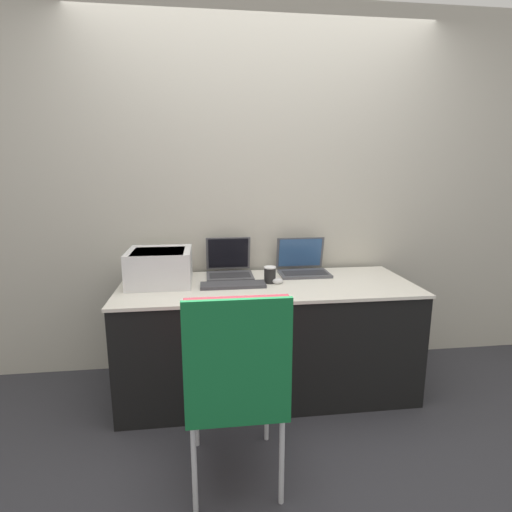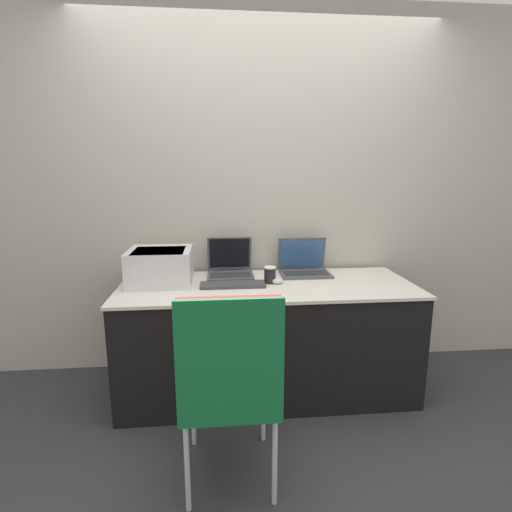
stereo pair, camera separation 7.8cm
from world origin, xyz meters
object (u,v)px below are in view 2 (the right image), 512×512
object	(u,v)px
printer	(160,265)
mouse	(278,281)
laptop_left	(230,267)
laptop_right	(304,266)
coffee_cup	(270,275)
chair	(230,374)
external_keyboard	(233,285)

from	to	relation	value
printer	mouse	world-z (taller)	printer
laptop_left	laptop_right	world-z (taller)	laptop_left
laptop_right	coffee_cup	world-z (taller)	laptop_right
mouse	chair	bearing A→B (deg)	-111.29
laptop_left	laptop_right	xyz separation A→B (m)	(0.53, -0.00, -0.00)
laptop_left	chair	distance (m)	1.15
printer	laptop_right	size ratio (longest dim) A/B	1.15
coffee_cup	chair	size ratio (longest dim) A/B	0.11
laptop_left	mouse	bearing A→B (deg)	-40.39
mouse	chair	world-z (taller)	chair
laptop_right	external_keyboard	xyz separation A→B (m)	(-0.52, -0.27, -0.04)
laptop_left	external_keyboard	xyz separation A→B (m)	(0.01, -0.28, -0.05)
laptop_left	mouse	size ratio (longest dim) A/B	4.44
laptop_right	coffee_cup	bearing A→B (deg)	-141.55
printer	laptop_left	distance (m)	0.49
laptop_left	external_keyboard	distance (m)	0.28
external_keyboard	coffee_cup	world-z (taller)	coffee_cup
external_keyboard	coffee_cup	size ratio (longest dim) A/B	3.84
laptop_left	coffee_cup	xyz separation A→B (m)	(0.25, -0.22, -0.00)
external_keyboard	coffee_cup	distance (m)	0.26
laptop_right	chair	distance (m)	1.28
laptop_right	mouse	world-z (taller)	laptop_right
coffee_cup	chair	xyz separation A→B (m)	(-0.30, -0.91, -0.20)
printer	mouse	xyz separation A→B (m)	(0.76, -0.10, -0.10)
coffee_cup	chair	world-z (taller)	chair
printer	coffee_cup	distance (m)	0.72
chair	laptop_left	bearing A→B (deg)	87.89
printer	laptop_right	xyz separation A→B (m)	(0.98, 0.15, -0.07)
coffee_cup	printer	bearing A→B (deg)	174.65
laptop_left	chair	world-z (taller)	laptop_left
laptop_right	mouse	size ratio (longest dim) A/B	4.89
laptop_right	coffee_cup	xyz separation A→B (m)	(-0.27, -0.22, -0.00)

